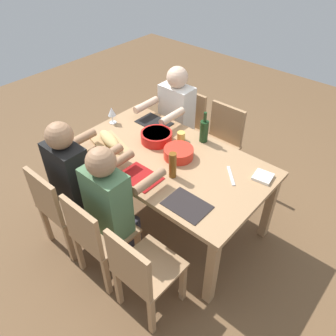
% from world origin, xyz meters
% --- Properties ---
extents(ground_plane, '(8.00, 8.00, 0.00)m').
position_xyz_m(ground_plane, '(0.00, 0.00, 0.00)').
color(ground_plane, brown).
extents(dining_table, '(1.70, 0.98, 0.74)m').
position_xyz_m(dining_table, '(0.00, 0.00, 0.66)').
color(dining_table, '#A87F56').
rests_on(dining_table, ground_plane).
extents(chair_near_right, '(0.40, 0.40, 0.85)m').
position_xyz_m(chair_near_right, '(0.47, -0.81, 0.48)').
color(chair_near_right, '#A87F56').
rests_on(chair_near_right, ground_plane).
extents(chair_near_center, '(0.40, 0.40, 0.85)m').
position_xyz_m(chair_near_center, '(0.00, -0.81, 0.48)').
color(chair_near_center, '#A87F56').
rests_on(chair_near_center, ground_plane).
extents(diner_near_center, '(0.41, 0.53, 1.20)m').
position_xyz_m(diner_near_center, '(0.00, -0.63, 0.70)').
color(diner_near_center, '#2D2D38').
rests_on(diner_near_center, ground_plane).
extents(chair_near_left, '(0.40, 0.40, 0.85)m').
position_xyz_m(chair_near_left, '(-0.47, -0.81, 0.48)').
color(chair_near_left, '#A87F56').
rests_on(chair_near_left, ground_plane).
extents(diner_near_left, '(0.41, 0.53, 1.20)m').
position_xyz_m(diner_near_left, '(-0.47, -0.63, 0.70)').
color(diner_near_left, '#2D2D38').
rests_on(diner_near_left, ground_plane).
extents(chair_far_center, '(0.40, 0.40, 0.85)m').
position_xyz_m(chair_far_center, '(0.00, 0.81, 0.48)').
color(chair_far_center, '#A87F56').
rests_on(chair_far_center, ground_plane).
extents(chair_far_left, '(0.40, 0.40, 0.85)m').
position_xyz_m(chair_far_left, '(-0.47, 0.81, 0.48)').
color(chair_far_left, '#A87F56').
rests_on(chair_far_left, ground_plane).
extents(diner_far_left, '(0.41, 0.53, 1.20)m').
position_xyz_m(diner_far_left, '(-0.47, 0.63, 0.70)').
color(diner_far_left, '#2D2D38').
rests_on(diner_far_left, ground_plane).
extents(serving_bowl_greens, '(0.28, 0.28, 0.09)m').
position_xyz_m(serving_bowl_greens, '(-0.24, 0.12, 0.79)').
color(serving_bowl_greens, red).
rests_on(serving_bowl_greens, dining_table).
extents(serving_bowl_pasta, '(0.25, 0.25, 0.09)m').
position_xyz_m(serving_bowl_pasta, '(0.06, 0.07, 0.79)').
color(serving_bowl_pasta, red).
rests_on(serving_bowl_pasta, dining_table).
extents(cutting_board, '(0.44, 0.32, 0.02)m').
position_xyz_m(cutting_board, '(-0.50, -0.21, 0.75)').
color(cutting_board, tan).
rests_on(cutting_board, dining_table).
extents(bread_loaf, '(0.34, 0.19, 0.09)m').
position_xyz_m(bread_loaf, '(-0.50, -0.21, 0.81)').
color(bread_loaf, tan).
rests_on(bread_loaf, cutting_board).
extents(wine_bottle, '(0.08, 0.08, 0.29)m').
position_xyz_m(wine_bottle, '(0.07, 0.40, 0.85)').
color(wine_bottle, '#193819').
rests_on(wine_bottle, dining_table).
extents(beer_bottle, '(0.06, 0.06, 0.22)m').
position_xyz_m(beer_bottle, '(0.18, -0.15, 0.85)').
color(beer_bottle, brown).
rests_on(beer_bottle, dining_table).
extents(wine_glass, '(0.08, 0.08, 0.17)m').
position_xyz_m(wine_glass, '(-0.77, 0.07, 0.86)').
color(wine_glass, silver).
rests_on(wine_glass, dining_table).
extents(placemat_near_right, '(0.32, 0.23, 0.01)m').
position_xyz_m(placemat_near_right, '(0.47, -0.33, 0.74)').
color(placemat_near_right, black).
rests_on(placemat_near_right, dining_table).
extents(placemat_near_center, '(0.32, 0.23, 0.01)m').
position_xyz_m(placemat_near_center, '(0.00, -0.33, 0.74)').
color(placemat_near_center, maroon).
rests_on(placemat_near_center, dining_table).
extents(cup_far_center, '(0.07, 0.07, 0.08)m').
position_xyz_m(cup_far_center, '(-0.09, 0.28, 0.78)').
color(cup_far_center, gold).
rests_on(cup_far_center, dining_table).
extents(placemat_far_left, '(0.32, 0.23, 0.01)m').
position_xyz_m(placemat_far_left, '(-0.47, 0.33, 0.74)').
color(placemat_far_left, black).
rests_on(placemat_far_left, dining_table).
extents(carving_knife, '(0.18, 0.18, 0.01)m').
position_xyz_m(carving_knife, '(0.53, 0.15, 0.74)').
color(carving_knife, silver).
rests_on(carving_knife, dining_table).
extents(napkin_stack, '(0.16, 0.16, 0.02)m').
position_xyz_m(napkin_stack, '(0.73, 0.29, 0.75)').
color(napkin_stack, white).
rests_on(napkin_stack, dining_table).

